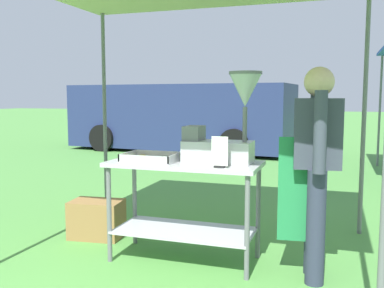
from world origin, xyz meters
The scene contains 8 objects.
ground_plane centered at (0.00, 6.00, 0.00)m, with size 70.00×70.00×0.00m, color #519342.
donut_cart centered at (0.21, 1.22, 0.62)m, with size 1.27×0.58×0.85m.
donut_tray centered at (-0.06, 1.14, 0.87)m, with size 0.45×0.34×0.07m.
donut_fryer centered at (0.55, 1.26, 1.13)m, with size 0.63×0.28×0.74m.
menu_sign centered at (0.57, 1.01, 0.95)m, with size 0.13×0.05×0.24m.
vendor centered at (1.27, 1.17, 0.90)m, with size 0.46×0.54×1.61m.
supply_crate centered at (-0.81, 1.50, 0.19)m, with size 0.54×0.38×0.37m.
van_navy centered at (-2.45, 8.37, 0.88)m, with size 5.82×2.42×1.69m.
Camera 1 is at (1.41, -2.16, 1.39)m, focal length 40.49 mm.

